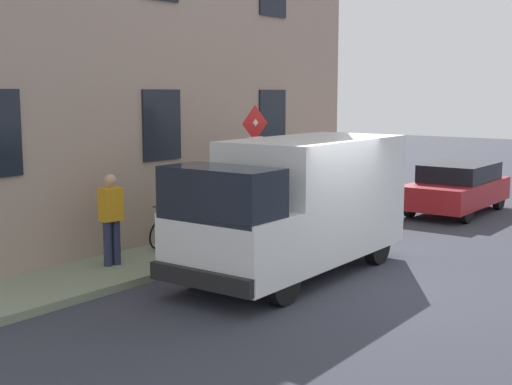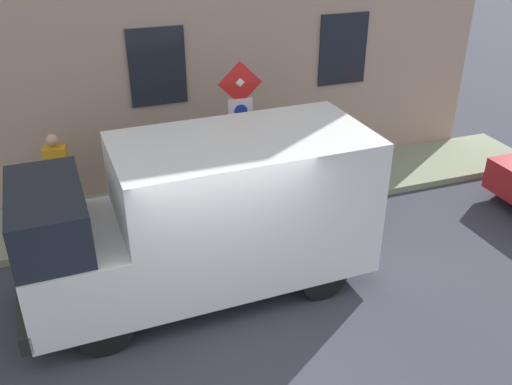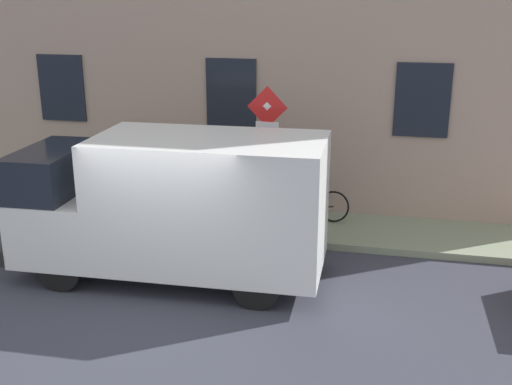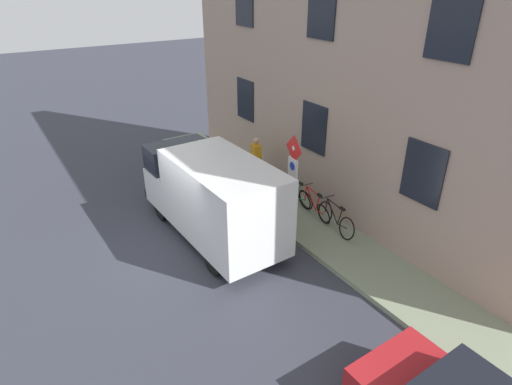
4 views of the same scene
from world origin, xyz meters
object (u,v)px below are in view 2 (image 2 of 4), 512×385
object	(u,v)px
sign_post_stacked	(240,118)
pedestrian	(58,174)
delivery_van	(207,215)
bicycle_black	(255,166)
bicycle_red	(211,173)
bicycle_green	(164,180)

from	to	relation	value
sign_post_stacked	pedestrian	distance (m)	3.49
sign_post_stacked	pedestrian	xyz separation A→B (m)	(0.88, 3.23, -0.98)
delivery_van	pedestrian	world-z (taller)	delivery_van
pedestrian	sign_post_stacked	bearing A→B (deg)	-94.87
bicycle_black	pedestrian	xyz separation A→B (m)	(-0.22, 3.92, 0.56)
sign_post_stacked	pedestrian	size ratio (longest dim) A/B	1.65
bicycle_red	sign_post_stacked	bearing A→B (deg)	111.72
sign_post_stacked	bicycle_green	world-z (taller)	sign_post_stacked
sign_post_stacked	bicycle_black	bearing A→B (deg)	-32.01
bicycle_green	sign_post_stacked	bearing A→B (deg)	135.50
bicycle_green	pedestrian	size ratio (longest dim) A/B	1.00
sign_post_stacked	delivery_van	size ratio (longest dim) A/B	0.53
bicycle_red	pedestrian	xyz separation A→B (m)	(-0.22, 2.94, 0.56)
sign_post_stacked	bicycle_black	size ratio (longest dim) A/B	1.65
bicycle_green	pedestrian	world-z (taller)	pedestrian
sign_post_stacked	delivery_van	xyz separation A→B (m)	(-1.91, 1.19, -0.72)
sign_post_stacked	bicycle_red	size ratio (longest dim) A/B	1.65
bicycle_black	bicycle_green	size ratio (longest dim) A/B	1.00
bicycle_black	sign_post_stacked	bearing A→B (deg)	64.32
bicycle_black	bicycle_green	distance (m)	1.96
bicycle_green	pedestrian	xyz separation A→B (m)	(-0.22, 1.96, 0.56)
bicycle_black	bicycle_green	bearing A→B (deg)	6.37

